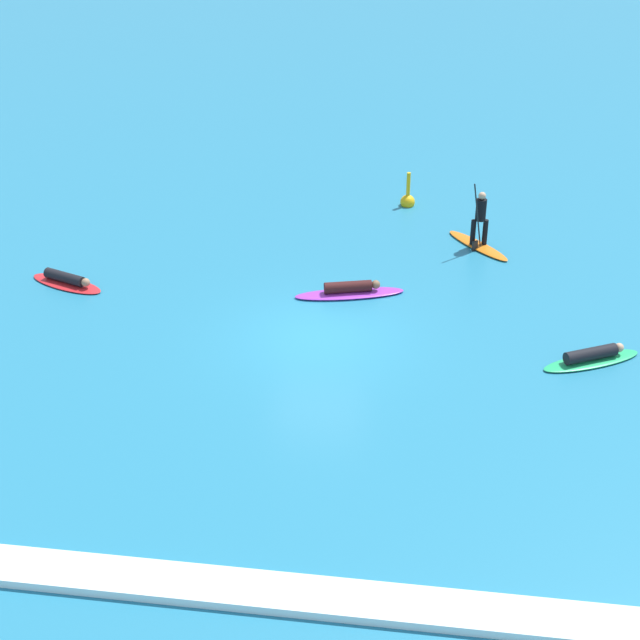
{
  "coord_description": "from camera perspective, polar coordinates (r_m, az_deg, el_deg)",
  "views": [
    {
      "loc": [
        2.94,
        -21.46,
        12.5
      ],
      "look_at": [
        0.0,
        0.0,
        0.5
      ],
      "focal_mm": 53.72,
      "sensor_mm": 36.0,
      "label": 1
    }
  ],
  "objects": [
    {
      "name": "wave_crest",
      "position": [
        17.66,
        -4.24,
        -15.77
      ],
      "size": [
        21.89,
        0.9,
        0.18
      ],
      "primitive_type": "cube",
      "color": "white",
      "rests_on": "ground_plane"
    },
    {
      "name": "marker_buoy",
      "position": [
        33.23,
        5.24,
        7.12
      ],
      "size": [
        0.5,
        0.5,
        1.31
      ],
      "color": "yellow",
      "rests_on": "ground_plane"
    },
    {
      "name": "surfer_on_orange_board",
      "position": [
        30.2,
        9.45,
        5.2
      ],
      "size": [
        2.16,
        2.4,
        2.24
      ],
      "rotation": [
        0.0,
        0.0,
        5.42
      ],
      "color": "orange",
      "rests_on": "ground_plane"
    },
    {
      "name": "surfer_on_red_board",
      "position": [
        28.54,
        -14.85,
        2.28
      ],
      "size": [
        2.54,
        1.57,
        0.38
      ],
      "rotation": [
        0.0,
        0.0,
        5.92
      ],
      "color": "red",
      "rests_on": "ground_plane"
    },
    {
      "name": "ground_plane",
      "position": [
        25.01,
        -0.0,
        -1.0
      ],
      "size": [
        120.0,
        120.0,
        0.0
      ],
      "primitive_type": "plane",
      "color": "teal",
      "rests_on": "ground"
    },
    {
      "name": "surfer_on_purple_board",
      "position": [
        27.02,
        1.8,
        1.75
      ],
      "size": [
        3.19,
        1.51,
        0.43
      ],
      "rotation": [
        0.0,
        0.0,
        0.27
      ],
      "color": "purple",
      "rests_on": "ground_plane"
    },
    {
      "name": "surfer_on_green_board",
      "position": [
        24.79,
        15.91,
        -2.14
      ],
      "size": [
        2.71,
        1.84,
        0.41
      ],
      "rotation": [
        0.0,
        0.0,
        0.48
      ],
      "color": "#23B266",
      "rests_on": "ground_plane"
    }
  ]
}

